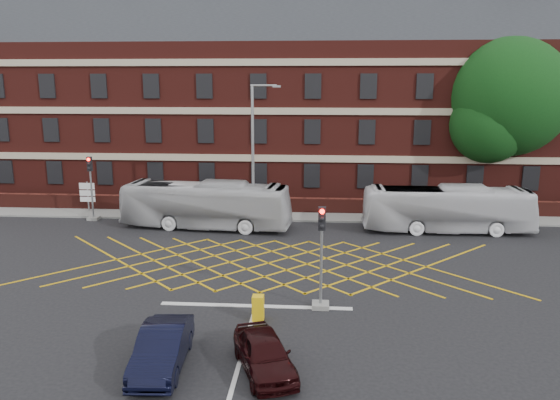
# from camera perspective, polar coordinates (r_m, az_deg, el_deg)

# --- Properties ---
(ground) EXTENTS (120.00, 120.00, 0.00)m
(ground) POSITION_cam_1_polar(r_m,az_deg,el_deg) (26.36, -1.65, -8.02)
(ground) COLOR black
(ground) RESTS_ON ground
(victorian_building) EXTENTS (51.00, 12.17, 20.40)m
(victorian_building) POSITION_cam_1_polar(r_m,az_deg,el_deg) (46.66, 1.36, 10.69)
(victorian_building) COLOR #511914
(victorian_building) RESTS_ON ground
(boundary_wall) EXTENTS (56.00, 0.50, 1.10)m
(boundary_wall) POSITION_cam_1_polar(r_m,az_deg,el_deg) (38.65, 0.29, -0.55)
(boundary_wall) COLOR #491813
(boundary_wall) RESTS_ON ground
(far_pavement) EXTENTS (60.00, 3.00, 0.12)m
(far_pavement) POSITION_cam_1_polar(r_m,az_deg,el_deg) (37.79, 0.18, -1.62)
(far_pavement) COLOR slate
(far_pavement) RESTS_ON ground
(box_junction_hatching) EXTENTS (8.22, 8.22, 0.02)m
(box_junction_hatching) POSITION_cam_1_polar(r_m,az_deg,el_deg) (28.24, -1.24, -6.60)
(box_junction_hatching) COLOR #CC990C
(box_junction_hatching) RESTS_ON ground
(stop_line) EXTENTS (8.00, 0.30, 0.02)m
(stop_line) POSITION_cam_1_polar(r_m,az_deg,el_deg) (23.13, -2.54, -11.00)
(stop_line) COLOR silver
(stop_line) RESTS_ON ground
(centre_line) EXTENTS (0.15, 14.00, 0.02)m
(centre_line) POSITION_cam_1_polar(r_m,az_deg,el_deg) (17.41, -5.16, -19.46)
(centre_line) COLOR silver
(centre_line) RESTS_ON ground
(bus_left) EXTENTS (10.94, 3.64, 2.99)m
(bus_left) POSITION_cam_1_polar(r_m,az_deg,el_deg) (34.83, -7.74, -0.51)
(bus_left) COLOR #B9B9BD
(bus_left) RESTS_ON ground
(bus_right) EXTENTS (10.34, 2.49, 2.88)m
(bus_right) POSITION_cam_1_polar(r_m,az_deg,el_deg) (35.22, 17.06, -0.90)
(bus_right) COLOR silver
(bus_right) RESTS_ON ground
(car_navy) EXTENTS (1.68, 4.18, 1.35)m
(car_navy) POSITION_cam_1_polar(r_m,az_deg,el_deg) (18.76, -12.22, -14.88)
(car_navy) COLOR black
(car_navy) RESTS_ON ground
(car_maroon) EXTENTS (2.71, 4.00, 1.27)m
(car_maroon) POSITION_cam_1_polar(r_m,az_deg,el_deg) (18.16, -1.65, -15.70)
(car_maroon) COLOR black
(car_maroon) RESTS_ON ground
(deciduous_tree) EXTENTS (8.53, 8.53, 12.29)m
(deciduous_tree) POSITION_cam_1_polar(r_m,az_deg,el_deg) (43.22, 22.69, 9.10)
(deciduous_tree) COLOR black
(deciduous_tree) RESTS_ON ground
(traffic_light_near) EXTENTS (0.70, 0.70, 4.27)m
(traffic_light_near) POSITION_cam_1_polar(r_m,az_deg,el_deg) (22.40, 4.32, -7.00)
(traffic_light_near) COLOR slate
(traffic_light_near) RESTS_ON ground
(traffic_light_far) EXTENTS (0.70, 0.70, 4.27)m
(traffic_light_far) POSITION_cam_1_polar(r_m,az_deg,el_deg) (38.58, -19.07, 0.58)
(traffic_light_far) COLOR slate
(traffic_light_far) RESTS_ON ground
(street_lamp) EXTENTS (2.25, 1.00, 8.96)m
(street_lamp) POSITION_cam_1_polar(r_m,az_deg,el_deg) (34.56, -2.71, 2.18)
(street_lamp) COLOR slate
(street_lamp) RESTS_ON ground
(direction_signs) EXTENTS (1.10, 0.16, 2.20)m
(direction_signs) POSITION_cam_1_polar(r_m,az_deg,el_deg) (41.00, -19.48, 0.67)
(direction_signs) COLOR gray
(direction_signs) RESTS_ON ground
(utility_cabinet) EXTENTS (0.44, 0.44, 1.00)m
(utility_cabinet) POSITION_cam_1_polar(r_m,az_deg,el_deg) (21.71, -2.31, -11.21)
(utility_cabinet) COLOR #E8B70D
(utility_cabinet) RESTS_ON ground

